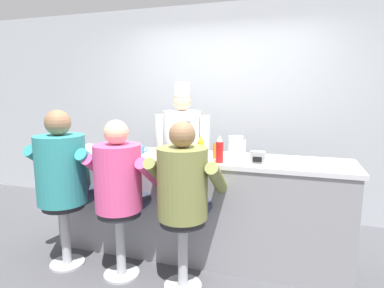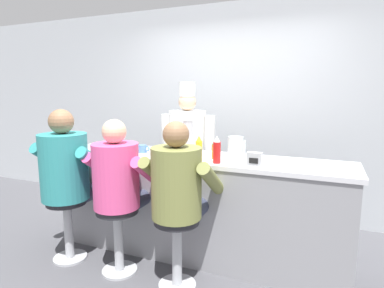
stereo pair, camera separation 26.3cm
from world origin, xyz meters
TOP-DOWN VIEW (x-y plane):
  - ground_plane at (0.00, 0.00)m, footprint 20.00×20.00m
  - wall_back at (0.00, 1.58)m, footprint 10.00×0.06m
  - diner_counter at (0.00, 0.31)m, footprint 2.86×0.62m
  - ketchup_bottle_red at (0.28, 0.10)m, footprint 0.07×0.07m
  - mustard_bottle_yellow at (0.11, 0.12)m, footprint 0.06×0.06m
  - hot_sauce_bottle_orange at (0.20, 0.25)m, footprint 0.03×0.03m
  - water_pitcher_clear at (0.38, 0.34)m, footprint 0.16×0.14m
  - breakfast_plate at (-0.34, 0.31)m, footprint 0.27×0.27m
  - cereal_bowl at (-0.02, 0.15)m, footprint 0.17×0.17m
  - coffee_mug_white at (0.48, 0.19)m, footprint 0.13×0.09m
  - coffee_mug_blue at (-0.56, 0.27)m, footprint 0.13×0.08m
  - cup_stack_steel at (-0.15, 0.46)m, footprint 0.10×0.10m
  - napkin_dispenser_chrome at (0.61, 0.07)m, footprint 0.12×0.07m
  - diner_seated_teal at (-1.09, -0.23)m, footprint 0.66×0.65m
  - diner_seated_pink at (-0.51, -0.23)m, footprint 0.60×0.60m
  - diner_seated_olive at (0.07, -0.23)m, footprint 0.61×0.60m
  - cook_in_whites_near at (-0.35, 0.91)m, footprint 0.67×0.43m

SIDE VIEW (x-z plane):
  - ground_plane at x=0.00m, z-range 0.00..0.00m
  - diner_counter at x=0.00m, z-range 0.00..1.00m
  - diner_seated_pink at x=-0.51m, z-range 0.15..1.53m
  - diner_seated_olive at x=0.07m, z-range 0.15..1.53m
  - diner_seated_teal at x=-1.09m, z-range 0.15..1.60m
  - cook_in_whites_near at x=-0.35m, z-range 0.08..1.79m
  - breakfast_plate at x=-0.34m, z-range 0.98..1.03m
  - cereal_bowl at x=-0.02m, z-range 0.99..1.04m
  - coffee_mug_white at x=0.48m, z-range 1.00..1.07m
  - coffee_mug_blue at x=-0.56m, z-range 1.00..1.07m
  - napkin_dispenser_chrome at x=0.61m, z-range 0.99..1.12m
  - hot_sauce_bottle_orange at x=0.20m, z-range 0.99..1.13m
  - water_pitcher_clear at x=0.38m, z-range 0.99..1.20m
  - mustard_bottle_yellow at x=0.11m, z-range 0.99..1.21m
  - ketchup_bottle_red at x=0.28m, z-range 0.99..1.22m
  - cup_stack_steel at x=-0.15m, z-range 1.00..1.32m
  - wall_back at x=0.00m, z-range 0.00..2.70m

